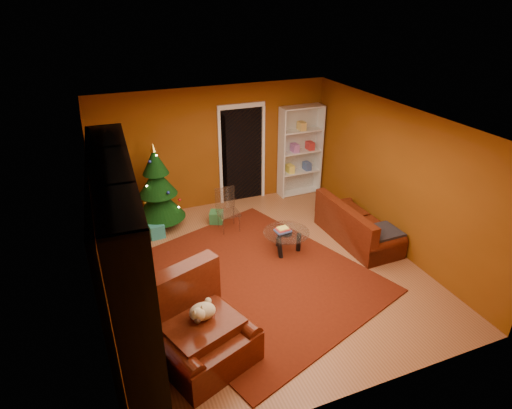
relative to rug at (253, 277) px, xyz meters
name	(u,v)px	position (x,y,z in m)	size (l,w,h in m)	color
floor	(265,270)	(0.29, 0.16, -0.04)	(5.00, 5.50, 0.05)	brown
ceiling	(266,119)	(0.29, 0.16, 2.61)	(5.00, 5.50, 0.05)	silver
wall_back	(215,148)	(0.29, 2.94, 1.29)	(5.00, 0.05, 2.60)	brown
wall_left	(98,231)	(-2.24, 0.16, 1.29)	(0.05, 5.50, 2.60)	brown
wall_right	(396,178)	(2.81, 0.16, 1.29)	(0.05, 5.50, 2.60)	brown
doorway	(242,156)	(0.89, 2.89, 1.04)	(1.06, 0.60, 2.16)	black
rug	(253,277)	(0.00, 0.00, 0.00)	(3.27, 3.81, 0.02)	#59190A
media_unit	(124,259)	(-1.99, -0.66, 1.27)	(0.51, 3.33, 2.55)	black
christmas_tree	(158,188)	(-1.08, 2.31, 0.85)	(0.99, 0.99, 1.77)	black
gift_box_teal	(156,230)	(-1.24, 1.93, 0.13)	(0.28, 0.28, 0.28)	teal
gift_box_green	(217,217)	(0.00, 2.02, 0.12)	(0.26, 0.26, 0.26)	#2A753B
gift_box_red	(161,211)	(-1.00, 2.75, 0.11)	(0.24, 0.24, 0.24)	#AB1E3B
white_bookshelf	(300,151)	(2.24, 2.73, 1.01)	(0.98, 0.35, 2.11)	white
armchair	(203,330)	(-1.22, -1.38, 0.46)	(1.21, 1.21, 0.95)	#421409
dog	(202,311)	(-1.19, -1.32, 0.70)	(0.40, 0.30, 0.31)	beige
sofa	(358,222)	(2.31, 0.40, 0.38)	(1.81, 0.82, 0.78)	#421409
coffee_table	(286,242)	(0.85, 0.50, 0.21)	(0.83, 0.83, 0.52)	gray
acrylic_chair	(228,213)	(0.13, 1.64, 0.38)	(0.40, 0.44, 0.79)	#66605B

